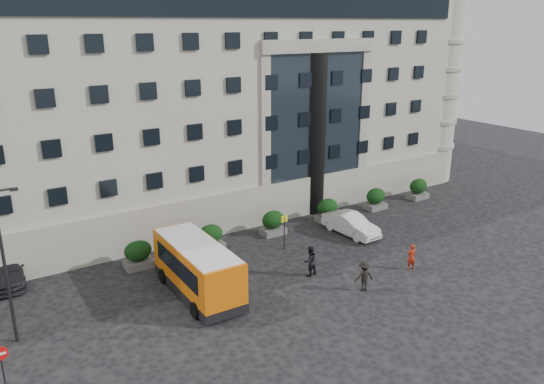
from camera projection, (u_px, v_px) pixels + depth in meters
The scene contains 18 objects.
ground at pixel (254, 301), 30.29m from camera, with size 120.00×120.00×0.00m, color black.
civic_building at pixel (184, 94), 48.23m from camera, with size 44.00×24.00×18.00m, color #A39E90.
entrance_column at pixel (314, 135), 42.76m from camera, with size 1.80×1.80×13.00m, color black.
hedge_a at pixel (138, 254), 34.16m from camera, with size 1.80×1.26×1.84m.
hedge_b at pixel (211, 237), 36.86m from camera, with size 1.80×1.26×1.84m.
hedge_c at pixel (273, 223), 39.55m from camera, with size 1.80×1.26×1.84m.
hedge_d at pixel (328, 210), 42.25m from camera, with size 1.80×1.26×1.84m.
hedge_e at pixel (376, 199), 44.95m from camera, with size 1.80×1.26×1.84m.
hedge_f at pixel (418, 189), 47.64m from camera, with size 1.80×1.26×1.84m.
street_lamp at pixel (5, 261), 25.16m from camera, with size 1.16×0.18×8.00m.
bus_stop_sign at pixel (284, 227), 36.61m from camera, with size 0.50×0.08×2.52m.
no_entry_sign at pixel (1, 361), 22.21m from camera, with size 0.64×0.16×2.32m.
minibus at pixel (198, 267), 30.61m from camera, with size 2.91×7.48×3.11m.
parked_car_c at pixel (5, 269), 32.40m from camera, with size 2.19×5.40×1.57m, color black.
white_taxi at pixel (351, 224), 39.60m from camera, with size 1.68×4.81×1.59m, color silver.
pedestrian_a at pixel (411, 257), 33.95m from camera, with size 0.63×0.41×1.73m, color #A12410.
pedestrian_b at pixel (310, 261), 33.08m from camera, with size 0.96×0.75×1.97m, color black.
pedestrian_c at pixel (364, 276), 31.22m from camera, with size 1.19×0.68×1.84m, color black.
Camera 1 is at (-13.80, -23.16, 15.17)m, focal length 35.00 mm.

